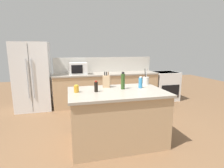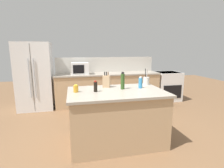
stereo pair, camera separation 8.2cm
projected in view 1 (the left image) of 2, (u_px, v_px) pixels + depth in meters
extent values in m
plane|color=brown|center=(117.00, 141.00, 3.18)|extent=(14.00, 14.00, 0.00)
cube|color=tan|center=(107.00, 89.00, 5.25)|extent=(3.04, 0.62, 0.90)
cube|color=#9E9384|center=(107.00, 74.00, 5.16)|extent=(3.08, 0.66, 0.04)
cube|color=beige|center=(104.00, 65.00, 5.41)|extent=(3.04, 0.03, 0.46)
cube|color=tan|center=(117.00, 118.00, 3.09)|extent=(1.58, 0.99, 0.90)
cube|color=#9E9384|center=(117.00, 92.00, 3.00)|extent=(1.64, 1.05, 0.04)
cube|color=white|center=(33.00, 77.00, 4.72)|extent=(0.91, 0.72, 1.83)
cube|color=#2D2D2D|center=(30.00, 79.00, 4.38)|extent=(0.01, 0.00, 1.73)
cylinder|color=#ADB2B7|center=(27.00, 79.00, 4.35)|extent=(0.02, 0.02, 1.00)
cylinder|color=#ADB2B7|center=(33.00, 79.00, 4.38)|extent=(0.02, 0.02, 1.00)
cube|color=white|center=(165.00, 86.00, 5.72)|extent=(0.76, 0.64, 0.92)
cube|color=black|center=(170.00, 92.00, 5.43)|extent=(0.61, 0.01, 0.41)
cube|color=black|center=(166.00, 72.00, 5.63)|extent=(0.68, 0.58, 0.02)
cube|color=white|center=(78.00, 68.00, 4.93)|extent=(0.48, 0.38, 0.33)
cube|color=black|center=(77.00, 69.00, 4.73)|extent=(0.30, 0.01, 0.23)
cube|color=tan|center=(106.00, 81.00, 3.25)|extent=(0.16, 0.14, 0.22)
cylinder|color=black|center=(105.00, 74.00, 3.23)|extent=(0.02, 0.02, 0.07)
cylinder|color=black|center=(106.00, 74.00, 3.22)|extent=(0.02, 0.02, 0.07)
cylinder|color=brown|center=(108.00, 74.00, 3.22)|extent=(0.02, 0.02, 0.07)
cylinder|color=beige|center=(146.00, 81.00, 3.53)|extent=(0.12, 0.12, 0.15)
cylinder|color=olive|center=(147.00, 73.00, 3.51)|extent=(0.01, 0.05, 0.18)
cylinder|color=black|center=(145.00, 73.00, 3.50)|extent=(0.01, 0.05, 0.18)
cylinder|color=#B2B2B7|center=(147.00, 73.00, 3.49)|extent=(0.01, 0.03, 0.18)
cylinder|color=#2D4C1E|center=(123.00, 81.00, 3.09)|extent=(0.07, 0.07, 0.28)
cylinder|color=black|center=(123.00, 73.00, 3.06)|extent=(0.04, 0.04, 0.03)
cylinder|color=black|center=(96.00, 87.00, 2.90)|extent=(0.06, 0.06, 0.17)
cylinder|color=#B22319|center=(96.00, 81.00, 2.88)|extent=(0.04, 0.04, 0.02)
cylinder|color=gold|center=(76.00, 89.00, 2.87)|extent=(0.08, 0.08, 0.11)
cylinder|color=gold|center=(76.00, 85.00, 2.85)|extent=(0.05, 0.05, 0.02)
cylinder|color=#3384BC|center=(140.00, 83.00, 3.20)|extent=(0.07, 0.07, 0.19)
cylinder|color=white|center=(141.00, 77.00, 3.18)|extent=(0.05, 0.05, 0.02)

